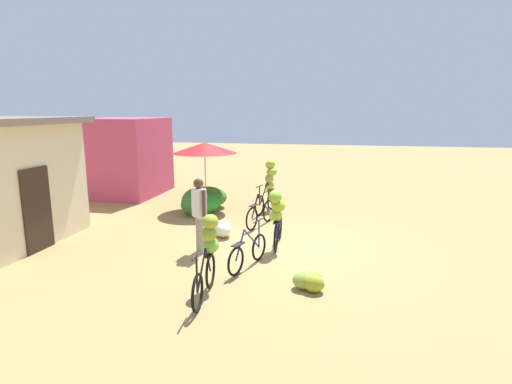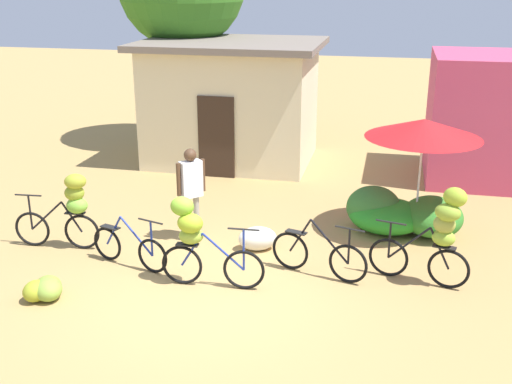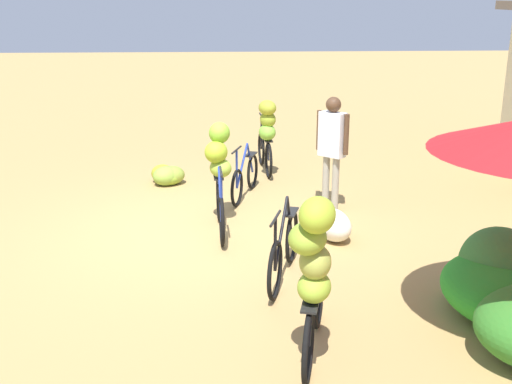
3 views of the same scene
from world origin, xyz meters
name	(u,v)px [view 2 (image 2 of 3)]	position (x,y,z in m)	size (l,w,h in m)	color
ground_plane	(209,293)	(0.00, 0.00, 0.00)	(60.00, 60.00, 0.00)	#A6844D
building_low	(232,101)	(-1.50, 7.32, 1.59)	(4.61, 3.56, 3.14)	beige
shop_pink	(498,118)	(5.09, 7.14, 1.50)	(3.20, 2.80, 2.99)	#BF4163
hedge_bush_front_left	(373,208)	(2.40, 3.25, 0.44)	(1.06, 0.87, 0.87)	#34712E
hedge_bush_front_right	(387,216)	(2.67, 3.17, 0.32)	(1.47, 1.25, 0.64)	#278E25
hedge_bush_mid	(432,216)	(3.52, 3.22, 0.36)	(1.15, 1.36, 0.72)	#2F7525
market_umbrella	(424,129)	(3.20, 3.16, 2.08)	(2.14, 2.14, 2.26)	beige
bicycle_leftmost	(69,206)	(-2.91, 1.10, 0.83)	(1.62, 0.42, 1.44)	black
bicycle_near_pile	(129,248)	(-1.60, 0.65, 0.34)	(1.54, 0.52, 0.94)	black
bicycle_center_loaded	(196,235)	(-0.26, 0.23, 0.87)	(1.69, 0.44, 1.49)	black
bicycle_by_shop	(319,255)	(1.60, 0.99, 0.37)	(1.65, 0.54, 0.99)	black
bicycle_rightmost	(439,230)	(3.47, 1.05, 0.97)	(1.60, 0.58, 1.68)	black
banana_pile_on_ground	(46,289)	(-2.42, -0.70, 0.16)	(0.71, 0.72, 0.34)	#97A126
produce_sack	(258,238)	(0.40, 1.78, 0.22)	(0.70, 0.44, 0.44)	silver
person_vendor	(191,184)	(-0.89, 1.97, 1.10)	(0.43, 0.44, 1.78)	gray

